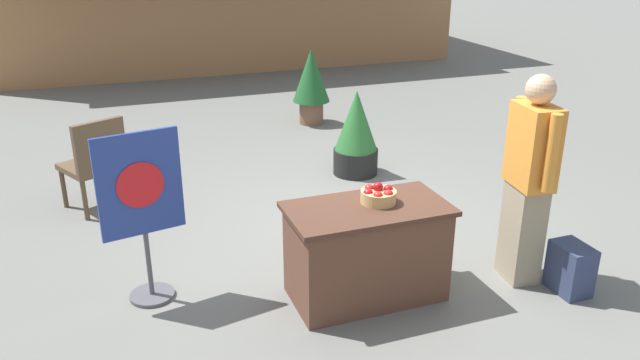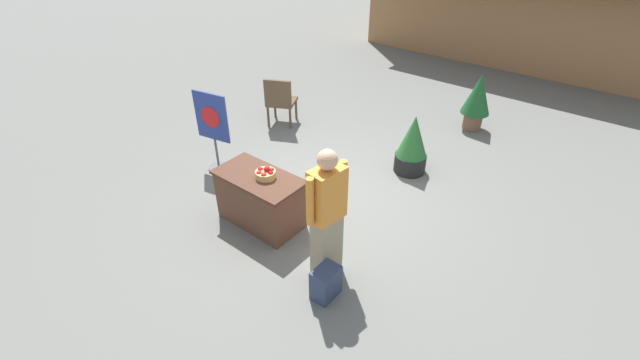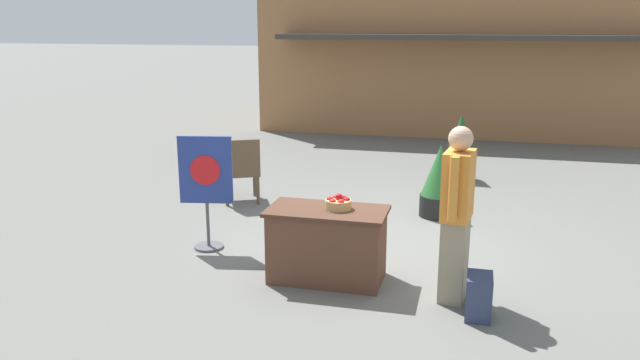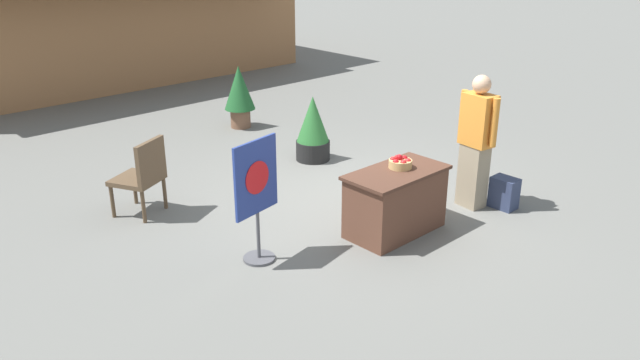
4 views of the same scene
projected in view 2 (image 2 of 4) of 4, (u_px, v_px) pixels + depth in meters
The scene contains 9 objects.
ground_plane at pixel (320, 196), 6.85m from camera, with size 120.00×120.00×0.00m, color slate.
display_table at pixel (260, 199), 6.11m from camera, with size 1.27×0.68×0.79m.
apple_basket at pixel (266, 173), 5.83m from camera, with size 0.28×0.28×0.16m.
person_visitor at pixel (327, 214), 5.01m from camera, with size 0.32×0.61×1.77m.
backpack at pixel (326, 283), 5.05m from camera, with size 0.24×0.34×0.42m.
poster_board at pixel (213, 128), 7.12m from camera, with size 0.65×0.36×1.40m.
patio_chair at pixel (280, 99), 8.68m from camera, with size 0.74×0.74×1.01m.
potted_plant_near_left at pixel (477, 98), 8.46m from camera, with size 0.57×0.57×1.15m.
potted_plant_far_right at pixel (412, 145), 7.20m from camera, with size 0.54×0.54×1.04m.
Camera 2 is at (3.46, -4.34, 4.03)m, focal length 24.00 mm.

